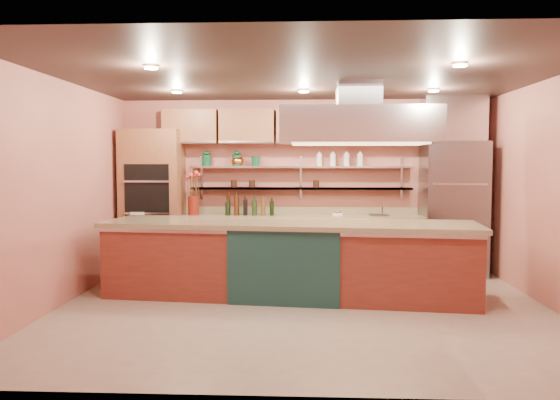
{
  "coord_description": "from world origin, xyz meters",
  "views": [
    {
      "loc": [
        0.02,
        -6.54,
        1.78
      ],
      "look_at": [
        -0.33,
        1.0,
        1.26
      ],
      "focal_mm": 35.0,
      "sensor_mm": 36.0,
      "label": 1
    }
  ],
  "objects_px": {
    "island": "(289,259)",
    "kitchen_scale": "(337,213)",
    "copper_kettle": "(238,161)",
    "refrigerator": "(453,208)",
    "green_canister": "(256,161)",
    "flower_vase": "(193,205)"
  },
  "relations": [
    {
      "from": "island",
      "to": "copper_kettle",
      "type": "relative_size",
      "value": 23.88
    },
    {
      "from": "copper_kettle",
      "to": "island",
      "type": "bearing_deg",
      "value": -63.4
    },
    {
      "from": "copper_kettle",
      "to": "green_canister",
      "type": "xyz_separation_m",
      "value": [
        0.29,
        0.0,
        -0.0
      ]
    },
    {
      "from": "refrigerator",
      "to": "green_canister",
      "type": "distance_m",
      "value": 3.24
    },
    {
      "from": "island",
      "to": "kitchen_scale",
      "type": "bearing_deg",
      "value": 70.88
    },
    {
      "from": "green_canister",
      "to": "copper_kettle",
      "type": "bearing_deg",
      "value": 180.0
    },
    {
      "from": "flower_vase",
      "to": "green_canister",
      "type": "height_order",
      "value": "green_canister"
    },
    {
      "from": "flower_vase",
      "to": "green_canister",
      "type": "xyz_separation_m",
      "value": [
        0.99,
        0.22,
        0.71
      ]
    },
    {
      "from": "flower_vase",
      "to": "green_canister",
      "type": "bearing_deg",
      "value": 12.55
    },
    {
      "from": "island",
      "to": "green_canister",
      "type": "xyz_separation_m",
      "value": [
        -0.59,
        1.78,
        1.3
      ]
    },
    {
      "from": "island",
      "to": "copper_kettle",
      "type": "xyz_separation_m",
      "value": [
        -0.89,
        1.78,
        1.3
      ]
    },
    {
      "from": "refrigerator",
      "to": "green_canister",
      "type": "xyz_separation_m",
      "value": [
        -3.14,
        0.23,
        0.74
      ]
    },
    {
      "from": "flower_vase",
      "to": "kitchen_scale",
      "type": "distance_m",
      "value": 2.32
    },
    {
      "from": "island",
      "to": "green_canister",
      "type": "height_order",
      "value": "green_canister"
    },
    {
      "from": "green_canister",
      "to": "kitchen_scale",
      "type": "bearing_deg",
      "value": -9.42
    },
    {
      "from": "copper_kettle",
      "to": "refrigerator",
      "type": "bearing_deg",
      "value": -3.83
    },
    {
      "from": "refrigerator",
      "to": "kitchen_scale",
      "type": "xyz_separation_m",
      "value": [
        -1.81,
        0.01,
        -0.08
      ]
    },
    {
      "from": "island",
      "to": "flower_vase",
      "type": "height_order",
      "value": "flower_vase"
    },
    {
      "from": "green_canister",
      "to": "flower_vase",
      "type": "bearing_deg",
      "value": -167.45
    },
    {
      "from": "flower_vase",
      "to": "green_canister",
      "type": "distance_m",
      "value": 1.24
    },
    {
      "from": "refrigerator",
      "to": "kitchen_scale",
      "type": "relative_size",
      "value": 13.54
    },
    {
      "from": "kitchen_scale",
      "to": "green_canister",
      "type": "height_order",
      "value": "green_canister"
    }
  ]
}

